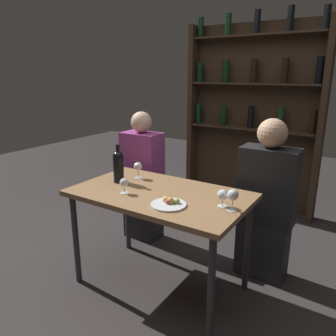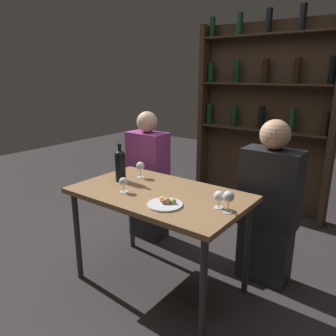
# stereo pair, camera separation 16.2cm
# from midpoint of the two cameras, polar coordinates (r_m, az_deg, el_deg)

# --- Properties ---
(ground_plane) EXTENTS (10.00, 10.00, 0.00)m
(ground_plane) POSITION_cam_midpoint_polar(r_m,az_deg,el_deg) (2.66, 0.36, -19.60)
(ground_plane) COLOR #332D2D
(dining_table) EXTENTS (1.24, 0.72, 0.75)m
(dining_table) POSITION_cam_midpoint_polar(r_m,az_deg,el_deg) (2.33, 0.39, -5.90)
(dining_table) COLOR olive
(dining_table) RESTS_ON ground_plane
(wine_rack_wall) EXTENTS (1.54, 0.21, 2.19)m
(wine_rack_wall) POSITION_cam_midpoint_polar(r_m,az_deg,el_deg) (3.86, 17.52, 9.31)
(wine_rack_wall) COLOR #38281C
(wine_rack_wall) RESTS_ON ground_plane
(wine_bottle) EXTENTS (0.08, 0.08, 0.29)m
(wine_bottle) POSITION_cam_midpoint_polar(r_m,az_deg,el_deg) (2.51, -6.50, 0.63)
(wine_bottle) COLOR black
(wine_bottle) RESTS_ON dining_table
(wine_glass_0) EXTENTS (0.06, 0.06, 0.11)m
(wine_glass_0) POSITION_cam_midpoint_polar(r_m,az_deg,el_deg) (2.29, -5.78, -2.51)
(wine_glass_0) COLOR silver
(wine_glass_0) RESTS_ON dining_table
(wine_glass_1) EXTENTS (0.07, 0.07, 0.14)m
(wine_glass_1) POSITION_cam_midpoint_polar(r_m,az_deg,el_deg) (1.99, 12.80, -5.02)
(wine_glass_1) COLOR silver
(wine_glass_1) RESTS_ON dining_table
(wine_glass_2) EXTENTS (0.07, 0.07, 0.13)m
(wine_glass_2) POSITION_cam_midpoint_polar(r_m,az_deg,el_deg) (2.60, -3.07, 0.25)
(wine_glass_2) COLOR silver
(wine_glass_2) RESTS_ON dining_table
(wine_glass_3) EXTENTS (0.07, 0.07, 0.11)m
(wine_glass_3) POSITION_cam_midpoint_polar(r_m,az_deg,el_deg) (2.05, 11.11, -4.97)
(wine_glass_3) COLOR silver
(wine_glass_3) RESTS_ON dining_table
(food_plate_0) EXTENTS (0.23, 0.23, 0.05)m
(food_plate_0) POSITION_cam_midpoint_polar(r_m,az_deg,el_deg) (2.08, 1.79, -6.16)
(food_plate_0) COLOR silver
(food_plate_0) RESTS_ON dining_table
(seated_person_left) EXTENTS (0.37, 0.22, 1.23)m
(seated_person_left) POSITION_cam_midpoint_polar(r_m,az_deg,el_deg) (3.12, -1.99, -2.08)
(seated_person_left) COLOR #26262B
(seated_person_left) RESTS_ON ground_plane
(seated_person_right) EXTENTS (0.42, 0.22, 1.25)m
(seated_person_right) POSITION_cam_midpoint_polar(r_m,az_deg,el_deg) (2.59, 18.82, -6.61)
(seated_person_right) COLOR #26262B
(seated_person_right) RESTS_ON ground_plane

